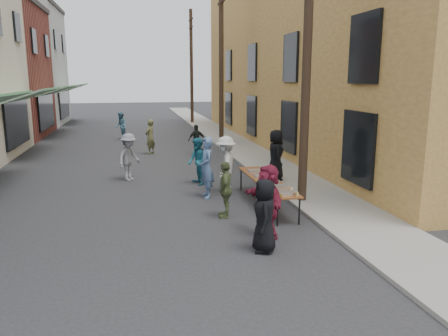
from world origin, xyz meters
name	(u,v)px	position (x,y,z in m)	size (l,w,h in m)	color
ground	(165,252)	(0.00, 0.00, 0.00)	(120.00, 120.00, 0.00)	#28282B
sidewalk	(233,143)	(5.00, 15.00, 0.05)	(2.20, 60.00, 0.10)	gray
building_ochre	(346,53)	(11.10, 14.00, 5.00)	(10.00, 28.00, 10.00)	#A2733A
utility_pole_near	(307,48)	(4.30, 3.00, 4.50)	(0.26, 0.26, 9.00)	#2D2116
utility_pole_mid	(221,62)	(4.30, 15.00, 4.50)	(0.26, 0.26, 9.00)	#2D2116
utility_pole_far	(191,68)	(4.30, 27.00, 4.50)	(0.26, 0.26, 9.00)	#2D2116
serving_table	(266,181)	(3.19, 3.00, 0.71)	(0.70, 4.00, 0.75)	brown
catering_tray_sausage	(286,193)	(3.19, 1.35, 0.79)	(0.50, 0.33, 0.08)	maroon
catering_tray_foil_b	(278,187)	(3.19, 2.00, 0.79)	(0.50, 0.33, 0.08)	#B2B2B7
catering_tray_buns	(270,181)	(3.19, 2.70, 0.79)	(0.50, 0.33, 0.08)	tan
catering_tray_foil_d	(263,176)	(3.19, 3.40, 0.79)	(0.50, 0.33, 0.08)	#B2B2B7
catering_tray_buns_end	(256,171)	(3.19, 4.10, 0.79)	(0.50, 0.33, 0.08)	tan
condiment_jar_a	(282,197)	(2.97, 1.05, 0.79)	(0.07, 0.07, 0.08)	#A57F26
condiment_jar_b	(280,195)	(2.97, 1.15, 0.79)	(0.07, 0.07, 0.08)	#A57F26
condiment_jar_c	(279,194)	(2.97, 1.25, 0.79)	(0.07, 0.07, 0.08)	#A57F26
cup_stack	(297,194)	(3.39, 1.10, 0.81)	(0.08, 0.08, 0.12)	tan
guest_front_a	(264,216)	(2.09, -0.35, 0.80)	(0.78, 0.51, 1.60)	black
guest_front_b	(207,168)	(1.62, 4.19, 0.95)	(0.69, 0.45, 1.90)	#5575A4
guest_front_c	(198,161)	(1.60, 5.93, 0.82)	(0.80, 0.62, 1.65)	teal
guest_front_d	(226,165)	(2.31, 4.60, 0.93)	(1.20, 0.69, 1.86)	silver
guest_front_e	(225,190)	(1.77, 2.13, 0.76)	(0.89, 0.37, 1.52)	#5A693D
guest_queue_back	(268,201)	(2.42, 0.46, 0.87)	(1.61, 0.51, 1.74)	maroon
server	(276,155)	(4.35, 5.64, 1.00)	(0.88, 0.57, 1.80)	black
passerby_left	(129,157)	(-0.75, 7.07, 0.86)	(1.11, 0.64, 1.72)	gray
passerby_mid	(197,140)	(2.45, 11.97, 0.73)	(0.86, 0.36, 1.47)	black
passerby_right	(150,137)	(0.25, 12.60, 0.85)	(0.62, 0.41, 1.70)	brown
passerby_far	(121,126)	(-1.24, 18.02, 0.84)	(0.82, 0.64, 1.69)	teal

